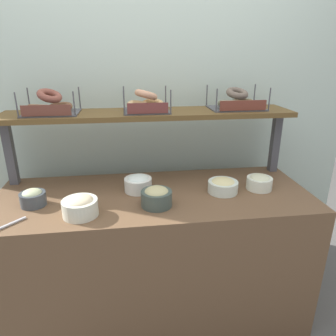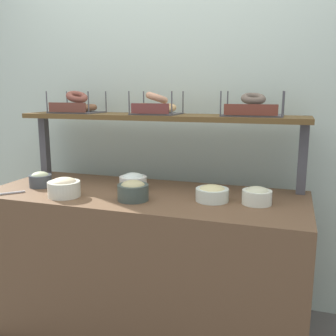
{
  "view_description": "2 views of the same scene",
  "coord_description": "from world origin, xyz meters",
  "px_view_note": "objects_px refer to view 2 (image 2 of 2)",
  "views": [
    {
      "loc": [
        -0.14,
        -1.62,
        1.62
      ],
      "look_at": [
        0.08,
        0.01,
        1.0
      ],
      "focal_mm": 33.08,
      "sensor_mm": 36.0,
      "label": 1
    },
    {
      "loc": [
        0.78,
        -1.92,
        1.41
      ],
      "look_at": [
        0.13,
        0.04,
        1.0
      ],
      "focal_mm": 40.26,
      "sensor_mm": 36.0,
      "label": 2
    }
  ],
  "objects_px": {
    "bowl_potato_salad": "(64,187)",
    "bowl_scallion_spread": "(257,195)",
    "bagel_basket_cinnamon_raisin": "(77,106)",
    "bagel_basket_poppy": "(252,108)",
    "serving_spoon_near_plate": "(2,194)",
    "bowl_tuna_salad": "(40,179)",
    "bowl_egg_salad": "(212,193)",
    "bowl_hummus": "(133,190)",
    "bowl_cream_cheese": "(133,181)",
    "bagel_basket_plain": "(156,106)"
  },
  "relations": [
    {
      "from": "bagel_basket_cinnamon_raisin",
      "to": "serving_spoon_near_plate",
      "type": "bearing_deg",
      "value": -106.47
    },
    {
      "from": "bowl_egg_salad",
      "to": "serving_spoon_near_plate",
      "type": "distance_m",
      "value": 1.17
    },
    {
      "from": "bagel_basket_cinnamon_raisin",
      "to": "bagel_basket_poppy",
      "type": "distance_m",
      "value": 1.13
    },
    {
      "from": "bowl_hummus",
      "to": "bowl_tuna_salad",
      "type": "distance_m",
      "value": 0.66
    },
    {
      "from": "bowl_hummus",
      "to": "bagel_basket_poppy",
      "type": "height_order",
      "value": "bagel_basket_poppy"
    },
    {
      "from": "bowl_hummus",
      "to": "bowl_potato_salad",
      "type": "height_order",
      "value": "same"
    },
    {
      "from": "bowl_scallion_spread",
      "to": "bagel_basket_poppy",
      "type": "bearing_deg",
      "value": 103.56
    },
    {
      "from": "bowl_scallion_spread",
      "to": "serving_spoon_near_plate",
      "type": "xyz_separation_m",
      "value": [
        -1.37,
        -0.27,
        -0.04
      ]
    },
    {
      "from": "bowl_scallion_spread",
      "to": "bowl_tuna_salad",
      "type": "height_order",
      "value": "bowl_tuna_salad"
    },
    {
      "from": "bowl_egg_salad",
      "to": "bowl_cream_cheese",
      "type": "distance_m",
      "value": 0.5
    },
    {
      "from": "bowl_tuna_salad",
      "to": "bowl_potato_salad",
      "type": "bearing_deg",
      "value": -29.04
    },
    {
      "from": "bowl_cream_cheese",
      "to": "bowl_tuna_salad",
      "type": "relative_size",
      "value": 1.2
    },
    {
      "from": "bowl_cream_cheese",
      "to": "bowl_scallion_spread",
      "type": "height_order",
      "value": "bowl_cream_cheese"
    },
    {
      "from": "bowl_scallion_spread",
      "to": "bagel_basket_plain",
      "type": "xyz_separation_m",
      "value": [
        -0.65,
        0.28,
        0.43
      ]
    },
    {
      "from": "bagel_basket_cinnamon_raisin",
      "to": "bagel_basket_poppy",
      "type": "height_order",
      "value": "bagel_basket_cinnamon_raisin"
    },
    {
      "from": "bagel_basket_cinnamon_raisin",
      "to": "bagel_basket_poppy",
      "type": "xyz_separation_m",
      "value": [
        1.13,
        0.02,
        -0.0
      ]
    },
    {
      "from": "bowl_potato_salad",
      "to": "bowl_tuna_salad",
      "type": "bearing_deg",
      "value": 150.96
    },
    {
      "from": "bowl_hummus",
      "to": "bagel_basket_cinnamon_raisin",
      "type": "bearing_deg",
      "value": 144.12
    },
    {
      "from": "bowl_potato_salad",
      "to": "serving_spoon_near_plate",
      "type": "xyz_separation_m",
      "value": [
        -0.35,
        -0.08,
        -0.05
      ]
    },
    {
      "from": "bowl_egg_salad",
      "to": "serving_spoon_near_plate",
      "type": "xyz_separation_m",
      "value": [
        -1.14,
        -0.25,
        -0.03
      ]
    },
    {
      "from": "bowl_egg_salad",
      "to": "bowl_cream_cheese",
      "type": "bearing_deg",
      "value": 170.22
    },
    {
      "from": "bowl_egg_salad",
      "to": "bagel_basket_poppy",
      "type": "bearing_deg",
      "value": 63.36
    },
    {
      "from": "bowl_cream_cheese",
      "to": "serving_spoon_near_plate",
      "type": "height_order",
      "value": "bowl_cream_cheese"
    },
    {
      "from": "serving_spoon_near_plate",
      "to": "bagel_basket_cinnamon_raisin",
      "type": "relative_size",
      "value": 0.44
    },
    {
      "from": "bowl_potato_salad",
      "to": "bagel_basket_cinnamon_raisin",
      "type": "xyz_separation_m",
      "value": [
        -0.19,
        0.47,
        0.42
      ]
    },
    {
      "from": "bowl_egg_salad",
      "to": "bowl_scallion_spread",
      "type": "height_order",
      "value": "bowl_scallion_spread"
    },
    {
      "from": "bagel_basket_plain",
      "to": "bowl_cream_cheese",
      "type": "bearing_deg",
      "value": -108.96
    },
    {
      "from": "bowl_potato_salad",
      "to": "bowl_scallion_spread",
      "type": "xyz_separation_m",
      "value": [
        1.02,
        0.19,
        -0.01
      ]
    },
    {
      "from": "bowl_potato_salad",
      "to": "serving_spoon_near_plate",
      "type": "height_order",
      "value": "bowl_potato_salad"
    },
    {
      "from": "bowl_scallion_spread",
      "to": "bagel_basket_poppy",
      "type": "distance_m",
      "value": 0.53
    },
    {
      "from": "bagel_basket_poppy",
      "to": "bowl_cream_cheese",
      "type": "bearing_deg",
      "value": -160.46
    },
    {
      "from": "bagel_basket_cinnamon_raisin",
      "to": "bagel_basket_poppy",
      "type": "relative_size",
      "value": 0.92
    },
    {
      "from": "bowl_hummus",
      "to": "bowl_tuna_salad",
      "type": "xyz_separation_m",
      "value": [
        -0.65,
        0.09,
        -0.01
      ]
    },
    {
      "from": "bowl_potato_salad",
      "to": "bowl_cream_cheese",
      "type": "bearing_deg",
      "value": 40.58
    },
    {
      "from": "bowl_egg_salad",
      "to": "bagel_basket_poppy",
      "type": "xyz_separation_m",
      "value": [
        0.16,
        0.31,
        0.43
      ]
    },
    {
      "from": "bowl_egg_salad",
      "to": "bagel_basket_plain",
      "type": "xyz_separation_m",
      "value": [
        -0.42,
        0.29,
        0.44
      ]
    },
    {
      "from": "bowl_scallion_spread",
      "to": "bagel_basket_poppy",
      "type": "relative_size",
      "value": 0.44
    },
    {
      "from": "bowl_hummus",
      "to": "bowl_potato_salad",
      "type": "relative_size",
      "value": 0.94
    },
    {
      "from": "bowl_egg_salad",
      "to": "bowl_tuna_salad",
      "type": "distance_m",
      "value": 1.05
    },
    {
      "from": "bowl_potato_salad",
      "to": "bowl_scallion_spread",
      "type": "relative_size",
      "value": 1.17
    },
    {
      "from": "bowl_potato_salad",
      "to": "bagel_basket_plain",
      "type": "xyz_separation_m",
      "value": [
        0.37,
        0.47,
        0.43
      ]
    },
    {
      "from": "bowl_scallion_spread",
      "to": "bagel_basket_poppy",
      "type": "xyz_separation_m",
      "value": [
        -0.07,
        0.3,
        0.43
      ]
    },
    {
      "from": "bowl_cream_cheese",
      "to": "bowl_potato_salad",
      "type": "bearing_deg",
      "value": -139.42
    },
    {
      "from": "bowl_tuna_salad",
      "to": "bowl_egg_salad",
      "type": "bearing_deg",
      "value": 1.42
    },
    {
      "from": "bowl_scallion_spread",
      "to": "bowl_tuna_salad",
      "type": "relative_size",
      "value": 1.13
    },
    {
      "from": "bowl_cream_cheese",
      "to": "bagel_basket_plain",
      "type": "bearing_deg",
      "value": 71.04
    },
    {
      "from": "bowl_potato_salad",
      "to": "bowl_egg_salad",
      "type": "relative_size",
      "value": 1.02
    },
    {
      "from": "bowl_hummus",
      "to": "bagel_basket_cinnamon_raisin",
      "type": "distance_m",
      "value": 0.82
    },
    {
      "from": "bowl_hummus",
      "to": "bowl_scallion_spread",
      "type": "distance_m",
      "value": 0.65
    },
    {
      "from": "bowl_tuna_salad",
      "to": "bowl_hummus",
      "type": "bearing_deg",
      "value": -8.12
    }
  ]
}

